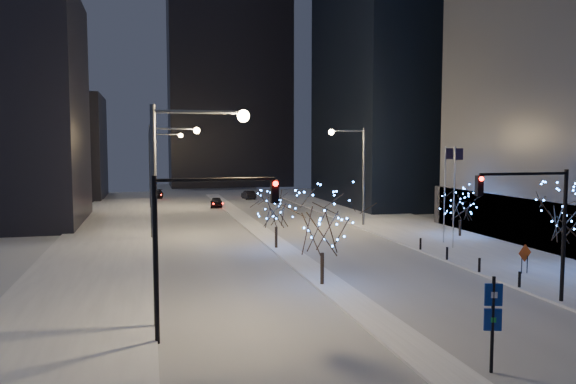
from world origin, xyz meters
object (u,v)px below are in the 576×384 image
object	(u,v)px
street_lamp_w_mid	(163,165)
wayfinding_sign	(493,314)
car_near	(216,202)
construction_sign	(525,256)
holiday_tree_median_near	(322,223)
car_far	(157,194)
traffic_signal_east	(539,214)
car_mid	(248,195)
holiday_tree_plaza_near	(565,215)
street_lamp_w_far	(158,159)
street_lamp_w_near	(179,184)
holiday_tree_median_far	(276,210)
holiday_tree_plaza_far	(461,205)
street_lamp_east	(355,163)
traffic_signal_west	(194,229)

from	to	relation	value
street_lamp_w_mid	wayfinding_sign	world-z (taller)	street_lamp_w_mid
car_near	construction_sign	size ratio (longest dim) A/B	2.07
wayfinding_sign	holiday_tree_median_near	bearing A→B (deg)	116.55
street_lamp_w_mid	holiday_tree_median_near	size ratio (longest dim) A/B	1.74
car_far	traffic_signal_east	bearing A→B (deg)	-70.72
car_mid	street_lamp_w_mid	bearing A→B (deg)	63.44
holiday_tree_plaza_near	traffic_signal_east	bearing A→B (deg)	-138.34
street_lamp_w_far	street_lamp_w_near	bearing A→B (deg)	-90.00
holiday_tree_median_near	wayfinding_sign	size ratio (longest dim) A/B	1.62
traffic_signal_east	street_lamp_w_near	bearing A→B (deg)	176.79
car_mid	holiday_tree_median_far	size ratio (longest dim) A/B	0.85
car_near	holiday_tree_median_near	world-z (taller)	holiday_tree_median_near
traffic_signal_east	car_near	xyz separation A→B (m)	(-10.44, 50.25, -4.10)
holiday_tree_plaza_far	construction_sign	xyz separation A→B (m)	(-4.06, -14.32, -1.65)
street_lamp_east	holiday_tree_median_near	bearing A→B (deg)	-115.14
holiday_tree_plaza_far	holiday_tree_median_near	bearing A→B (deg)	-141.37
traffic_signal_west	car_far	world-z (taller)	traffic_signal_west
holiday_tree_plaza_near	wayfinding_sign	bearing A→B (deg)	-137.14
car_far	holiday_tree_median_far	bearing A→B (deg)	-75.77
street_lamp_w_mid	holiday_tree_plaza_near	distance (m)	31.80
holiday_tree_plaza_far	street_lamp_w_near	bearing A→B (deg)	-143.17
traffic_signal_east	holiday_tree_median_far	xyz separation A→B (m)	(-9.44, 18.57, -1.60)
street_lamp_w_far	street_lamp_east	distance (m)	29.08
traffic_signal_east	car_mid	bearing A→B (deg)	93.99
holiday_tree_median_far	construction_sign	world-z (taller)	holiday_tree_median_far
street_lamp_w_mid	wayfinding_sign	distance (m)	34.93
street_lamp_w_mid	holiday_tree_median_far	size ratio (longest dim) A/B	2.15
car_mid	car_far	distance (m)	14.51
street_lamp_w_mid	car_near	distance (m)	26.02
car_far	holiday_tree_plaza_near	world-z (taller)	holiday_tree_plaza_near
street_lamp_east	car_near	size ratio (longest dim) A/B	2.56
car_near	traffic_signal_west	bearing A→B (deg)	-91.13
street_lamp_w_near	car_mid	bearing A→B (deg)	77.14
traffic_signal_west	car_mid	bearing A→B (deg)	77.99
construction_sign	holiday_tree_median_near	bearing A→B (deg)	162.83
car_mid	car_far	size ratio (longest dim) A/B	0.89
street_lamp_east	construction_sign	world-z (taller)	street_lamp_east
street_lamp_east	car_mid	distance (m)	32.74
holiday_tree_median_far	car_near	bearing A→B (deg)	91.81
street_lamp_w_near	car_far	xyz separation A→B (m)	(-0.06, 64.53, -5.85)
car_mid	construction_sign	size ratio (longest dim) A/B	2.10
street_lamp_east	traffic_signal_east	bearing A→B (deg)	-92.26
car_near	holiday_tree_median_far	size ratio (longest dim) A/B	0.84
street_lamp_w_far	wayfinding_sign	xyz separation A→B (m)	(10.61, -58.00, -4.32)
street_lamp_w_mid	traffic_signal_east	xyz separation A→B (m)	(17.88, -26.00, -1.74)
street_lamp_w_far	construction_sign	bearing A→B (deg)	-64.31
construction_sign	car_mid	bearing A→B (deg)	83.34
street_lamp_w_near	street_lamp_w_mid	size ratio (longest dim) A/B	1.00
car_near	holiday_tree_median_near	bearing A→B (deg)	-82.11
car_near	car_far	xyz separation A→B (m)	(-7.50, 15.29, -0.02)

